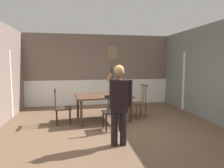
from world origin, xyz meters
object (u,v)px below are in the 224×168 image
object	(u,v)px
dining_table	(103,98)
chair_at_table_head	(62,107)
chair_by_doorway	(111,112)
chair_near_window	(140,102)
person_figure	(119,100)

from	to	relation	value
dining_table	chair_at_table_head	world-z (taller)	chair_at_table_head
chair_by_doorway	chair_near_window	bearing A→B (deg)	38.17
chair_by_doorway	person_figure	world-z (taller)	person_figure
chair_near_window	dining_table	bearing A→B (deg)	86.45
dining_table	chair_near_window	distance (m)	1.20
chair_near_window	person_figure	distance (m)	2.29
chair_by_doorway	chair_at_table_head	bearing A→B (deg)	143.13
dining_table	person_figure	size ratio (longest dim) A/B	1.02
chair_by_doorway	person_figure	xyz separation A→B (m)	(-0.00, -0.93, 0.48)
chair_near_window	person_figure	size ratio (longest dim) A/B	0.63
dining_table	person_figure	bearing A→B (deg)	-87.03
chair_near_window	person_figure	world-z (taller)	person_figure
dining_table	chair_by_doorway	world-z (taller)	chair_by_doorway
chair_near_window	chair_by_doorway	size ratio (longest dim) A/B	1.12
chair_at_table_head	chair_by_doorway	bearing A→B (deg)	53.76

